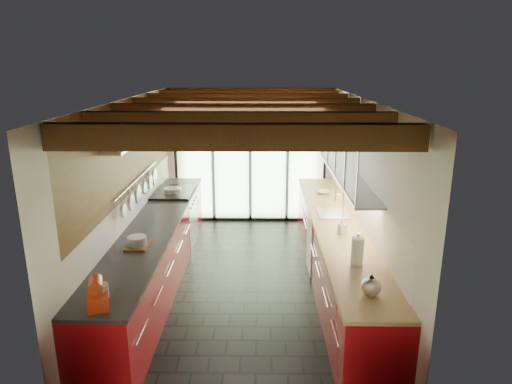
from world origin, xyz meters
TOP-DOWN VIEW (x-y plane):
  - ground at (0.00, 0.00)m, footprint 5.50×5.50m
  - room_shell at (0.00, 0.00)m, footprint 5.50×5.50m
  - ceiling_beams at (-0.00, 0.38)m, footprint 3.14×5.06m
  - glass_door at (0.00, 2.69)m, footprint 2.95×0.10m
  - left_counter at (-1.28, 0.00)m, footprint 0.68×5.00m
  - range_stove at (-1.28, 1.45)m, footprint 0.66×0.90m
  - right_counter at (1.27, 0.00)m, footprint 0.68×5.00m
  - sink_assembly at (1.29, 0.40)m, footprint 0.45×0.52m
  - upper_cabinets_right at (1.43, 0.30)m, footprint 0.34×3.00m
  - left_wall_fixtures at (-1.47, 0.25)m, footprint 0.28×2.60m
  - stand_mixer at (-1.27, -2.24)m, footprint 0.27×0.36m
  - pot_large at (-1.27, -0.90)m, footprint 0.28×0.28m
  - pot_small at (-1.27, 1.39)m, footprint 0.37×0.37m
  - cutting_board at (-1.27, -0.87)m, footprint 0.27×0.37m
  - kettle at (1.27, -2.02)m, footprint 0.20×0.24m
  - paper_towel at (1.27, -1.35)m, footprint 0.16×0.16m
  - soap_bottle at (1.27, -0.41)m, footprint 0.12×0.12m
  - bowl at (1.27, 1.46)m, footprint 0.25×0.25m

SIDE VIEW (x-z plane):
  - ground at x=0.00m, z-range 0.00..0.00m
  - right_counter at x=1.27m, z-range 0.00..0.92m
  - left_counter at x=-1.28m, z-range 0.00..0.92m
  - range_stove at x=-1.28m, z-range -0.01..0.96m
  - cutting_board at x=-1.27m, z-range 0.92..0.95m
  - bowl at x=1.27m, z-range 0.92..0.98m
  - sink_assembly at x=1.29m, z-range 0.75..1.17m
  - pot_small at x=-1.27m, z-range 0.92..1.03m
  - pot_large at x=-1.27m, z-range 0.92..1.06m
  - kettle at x=1.27m, z-range 0.91..1.13m
  - soap_bottle at x=1.27m, z-range 0.92..1.13m
  - stand_mixer at x=-1.27m, z-range 0.89..1.18m
  - paper_towel at x=1.27m, z-range 0.89..1.26m
  - room_shell at x=0.00m, z-range -1.10..4.40m
  - glass_door at x=0.00m, z-range 0.21..3.11m
  - left_wall_fixtures at x=-1.47m, z-range 1.32..2.28m
  - upper_cabinets_right at x=1.43m, z-range 0.35..3.35m
  - ceiling_beams at x=0.00m, z-range 0.01..4.91m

